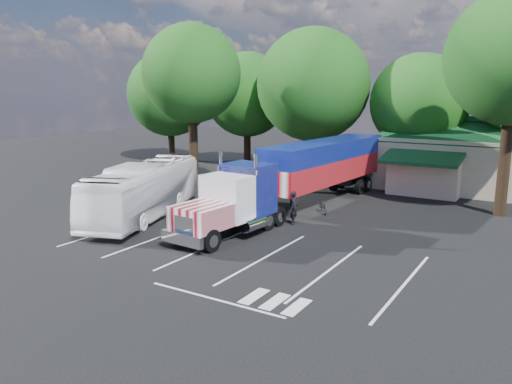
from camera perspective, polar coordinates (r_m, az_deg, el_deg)
The scene contains 10 objects.
ground at distance 29.77m, azimuth 1.61°, elevation -3.23°, with size 120.00×120.00×0.00m, color black.
tree_row_a at distance 55.13m, azimuth -9.82°, elevation 10.97°, with size 9.00×9.00×11.68m.
tree_row_b at distance 50.75m, azimuth -1.03°, elevation 11.06°, with size 8.40×8.40×11.35m.
tree_row_c at distance 45.46m, azimuth 6.56°, elevation 12.06°, with size 10.00×10.00×13.05m.
tree_row_d at distance 43.69m, azimuth 18.16°, elevation 9.68°, with size 8.00×8.00×10.60m.
tree_near_left at distance 39.71m, azimuth -7.37°, elevation 13.24°, with size 7.60×7.60×12.65m.
semi_truck at distance 32.48m, azimuth 5.62°, elevation 2.45°, with size 4.41×21.06×4.38m.
woman at distance 28.79m, azimuth 4.38°, elevation -1.79°, with size 0.70×0.46×1.93m, color black.
bicycle at distance 31.64m, azimuth 7.68°, elevation -1.64°, with size 0.56×1.61×0.85m, color black.
tour_bus at distance 31.10m, azimuth -12.59°, elevation 0.25°, with size 2.77×11.83×3.29m, color white.
Camera 1 is at (14.38, -24.92, 7.62)m, focal length 35.00 mm.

